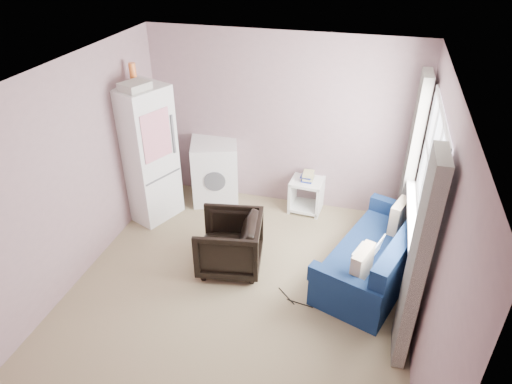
# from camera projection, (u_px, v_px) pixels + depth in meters

# --- Properties ---
(room) EXTENTS (3.84, 4.24, 2.54)m
(room) POSITION_uv_depth(u_px,v_px,m) (238.00, 199.00, 4.63)
(room) COLOR #9A8864
(room) RESTS_ON ground
(armchair) EXTENTS (0.81, 0.85, 0.76)m
(armchair) POSITION_uv_depth(u_px,v_px,m) (229.00, 241.00, 5.47)
(armchair) COLOR black
(armchair) RESTS_ON ground
(fridge) EXTENTS (0.85, 0.85, 2.16)m
(fridge) POSITION_uv_depth(u_px,v_px,m) (145.00, 153.00, 6.19)
(fridge) COLOR white
(fridge) RESTS_ON ground
(washing_machine) EXTENTS (0.83, 0.83, 0.93)m
(washing_machine) POSITION_uv_depth(u_px,v_px,m) (215.00, 170.00, 6.79)
(washing_machine) COLOR white
(washing_machine) RESTS_ON ground
(side_table) EXTENTS (0.48, 0.48, 0.61)m
(side_table) POSITION_uv_depth(u_px,v_px,m) (307.00, 192.00, 6.61)
(side_table) COLOR white
(side_table) RESTS_ON ground
(sofa) EXTENTS (1.37, 1.98, 0.81)m
(sofa) POSITION_uv_depth(u_px,v_px,m) (379.00, 258.00, 5.33)
(sofa) COLOR navy
(sofa) RESTS_ON ground
(window_dressing) EXTENTS (0.17, 2.62, 2.18)m
(window_dressing) POSITION_uv_depth(u_px,v_px,m) (415.00, 201.00, 4.88)
(window_dressing) COLOR white
(window_dressing) RESTS_ON ground
(floor_cables) EXTENTS (0.44, 0.22, 0.01)m
(floor_cables) POSITION_uv_depth(u_px,v_px,m) (293.00, 300.00, 5.15)
(floor_cables) COLOR black
(floor_cables) RESTS_ON ground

